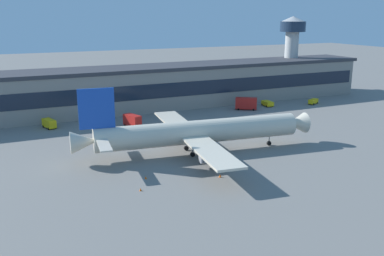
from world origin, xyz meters
The scene contains 13 objects.
ground_plane centered at (0.00, 0.00, 0.00)m, with size 600.00×600.00×0.00m, color slate.
terminal_building centered at (0.00, 53.31, 7.26)m, with size 156.41×17.84×14.48m.
airliner centered at (-14.47, 1.38, 5.03)m, with size 57.48×49.29×16.49m.
control_tower centered at (54.92, 56.83, 19.28)m, with size 10.18×10.18×30.82m.
catering_truck centered at (21.50, 36.48, 2.29)m, with size 7.43×6.16×4.15m.
follow_me_car centered at (48.53, 34.31, 1.09)m, with size 4.79×3.51×1.85m.
crew_van centered at (-42.69, 39.63, 1.46)m, with size 3.60×5.61×2.55m.
stair_truck centered at (-20.73, 30.85, 1.98)m, with size 4.21×6.45×3.55m.
pushback_tractor centered at (31.43, 38.31, 1.05)m, with size 3.09×5.05×1.75m.
traffic_cone_0 centered at (-30.49, -9.34, 0.30)m, with size 0.48×0.48×0.60m, color #F2590C.
traffic_cone_1 centered at (-33.34, -14.62, 0.28)m, with size 0.44×0.44×0.55m, color #F2590C.
traffic_cone_2 centered at (-16.77, -14.85, 0.33)m, with size 0.53×0.53×0.67m, color #F2590C.
traffic_cone_3 centered at (-11.05, -4.79, 0.29)m, with size 0.46×0.46×0.58m, color #F2590C.
Camera 1 is at (-55.75, -85.11, 31.52)m, focal length 40.08 mm.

